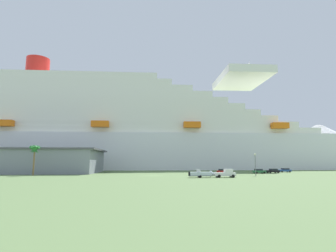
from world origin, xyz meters
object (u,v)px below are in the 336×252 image
object	(u,v)px
pickup_truck	(226,173)
cruise_ship	(99,132)
parked_car_green_wagon	(259,171)
parked_car_red_hatchback	(223,171)
palm_tree	(34,151)
parked_car_black_coupe	(273,171)
street_lamp	(255,161)
small_boat_on_trailer	(203,174)
parked_car_blue_suv	(285,170)

from	to	relation	value
pickup_truck	cruise_ship	bearing A→B (deg)	122.13
parked_car_green_wagon	parked_car_red_hatchback	distance (m)	12.64
palm_tree	parked_car_black_coupe	xyz separation A→B (m)	(79.27, 9.81, -6.45)
palm_tree	parked_car_green_wagon	xyz separation A→B (m)	(73.10, 7.54, -6.45)
palm_tree	parked_car_green_wagon	distance (m)	73.77
parked_car_green_wagon	parked_car_black_coupe	world-z (taller)	same
parked_car_red_hatchback	pickup_truck	bearing A→B (deg)	-104.85
palm_tree	parked_car_red_hatchback	world-z (taller)	palm_tree
street_lamp	parked_car_black_coupe	distance (m)	22.72
small_boat_on_trailer	parked_car_blue_suv	world-z (taller)	small_boat_on_trailer
pickup_truck	small_boat_on_trailer	distance (m)	6.06
street_lamp	parked_car_red_hatchback	size ratio (longest dim) A/B	1.47
cruise_ship	street_lamp	bearing A→B (deg)	-49.58
palm_tree	small_boat_on_trailer	bearing A→B (deg)	-16.18
parked_car_black_coupe	parked_car_blue_suv	bearing A→B (deg)	39.50
cruise_ship	parked_car_blue_suv	xyz separation A→B (m)	(78.20, -41.76, -18.63)
cruise_ship	small_boat_on_trailer	xyz separation A→B (m)	(39.30, -72.28, -18.50)
pickup_truck	small_boat_on_trailer	xyz separation A→B (m)	(-6.06, -0.05, -0.08)
parked_car_red_hatchback	parked_car_black_coupe	world-z (taller)	same
parked_car_green_wagon	parked_car_red_hatchback	xyz separation A→B (m)	(-12.60, 1.05, -0.00)
pickup_truck	palm_tree	world-z (taller)	palm_tree
parked_car_green_wagon	parked_car_black_coupe	bearing A→B (deg)	20.22
cruise_ship	pickup_truck	bearing A→B (deg)	-57.87
palm_tree	parked_car_red_hatchback	size ratio (longest dim) A/B	2.01
parked_car_blue_suv	small_boat_on_trailer	bearing A→B (deg)	-141.88
parked_car_red_hatchback	parked_car_blue_suv	world-z (taller)	same
palm_tree	street_lamp	xyz separation A→B (m)	(65.38, -7.82, -2.87)
pickup_truck	small_boat_on_trailer	world-z (taller)	pickup_truck
cruise_ship	street_lamp	world-z (taller)	cruise_ship
parked_car_red_hatchback	parked_car_blue_suv	size ratio (longest dim) A/B	0.95
parked_car_blue_suv	parked_car_black_coupe	bearing A→B (deg)	-140.50
parked_car_black_coupe	parked_car_red_hatchback	bearing A→B (deg)	-176.29
street_lamp	parked_car_green_wagon	bearing A→B (deg)	63.31
small_boat_on_trailer	parked_car_black_coupe	bearing A→B (deg)	37.75
street_lamp	parked_car_black_coupe	world-z (taller)	street_lamp
small_boat_on_trailer	parked_car_black_coupe	distance (m)	38.98
palm_tree	street_lamp	distance (m)	65.91
palm_tree	parked_car_black_coupe	world-z (taller)	palm_tree
cruise_ship	parked_car_blue_suv	distance (m)	90.59
street_lamp	cruise_ship	bearing A→B (deg)	130.42
pickup_truck	parked_car_blue_suv	size ratio (longest dim) A/B	1.18
small_boat_on_trailer	parked_car_blue_suv	distance (m)	49.44
street_lamp	parked_car_black_coupe	xyz separation A→B (m)	(13.89, 17.63, -3.58)
parked_car_black_coupe	pickup_truck	bearing A→B (deg)	-136.11
small_boat_on_trailer	parked_car_red_hatchback	bearing A→B (deg)	61.97
cruise_ship	parked_car_red_hatchback	size ratio (longest dim) A/B	64.80
parked_car_black_coupe	parked_car_blue_suv	world-z (taller)	same
small_boat_on_trailer	street_lamp	xyz separation A→B (m)	(16.93, 6.24, 3.45)
pickup_truck	street_lamp	bearing A→B (deg)	29.66
cruise_ship	parked_car_blue_suv	bearing A→B (deg)	-28.10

